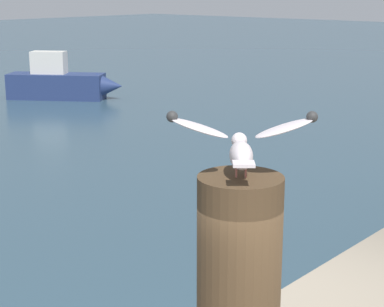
% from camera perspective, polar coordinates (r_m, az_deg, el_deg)
% --- Properties ---
extents(mooring_post, '(0.34, 0.34, 1.10)m').
position_cam_1_polar(mooring_post, '(2.73, 4.05, -13.13)').
color(mooring_post, '#4C3823').
rests_on(mooring_post, harbor_quay).
extents(seagull, '(0.44, 0.49, 0.26)m').
position_cam_1_polar(seagull, '(2.50, 4.31, 0.79)').
color(seagull, '#C66E60').
rests_on(seagull, mooring_post).
extents(boat_navy, '(2.69, 3.37, 1.45)m').
position_cam_1_polar(boat_navy, '(20.56, -11.05, 6.03)').
color(boat_navy, navy).
rests_on(boat_navy, ground_plane).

